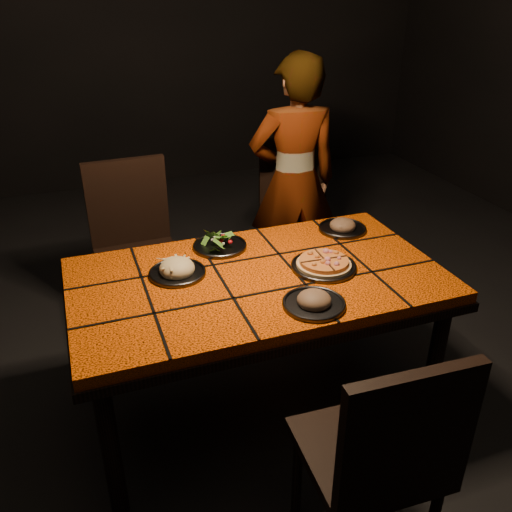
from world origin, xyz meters
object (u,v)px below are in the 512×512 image
object	(u,v)px
plate_pizza	(324,265)
diner	(294,182)
dining_table	(258,290)
chair_near	(383,454)
chair_far_left	(134,238)
chair_far_right	(296,205)
plate_pasta	(177,270)

from	to	relation	value
plate_pizza	diner	bearing A→B (deg)	73.64
dining_table	diner	xyz separation A→B (m)	(0.60, 0.99, 0.10)
chair_near	diner	distance (m)	1.97
diner	chair_far_left	bearing A→B (deg)	10.56
dining_table	chair_far_right	size ratio (longest dim) A/B	1.62
diner	plate_pasta	size ratio (longest dim) A/B	6.22
chair_near	chair_far_right	bearing A→B (deg)	-103.62
dining_table	chair_near	world-z (taller)	chair_near
chair_far_right	plate_pizza	bearing A→B (deg)	-97.44
plate_pizza	plate_pasta	bearing A→B (deg)	165.23
chair_far_left	diner	size ratio (longest dim) A/B	0.65
chair_far_left	chair_far_right	size ratio (longest dim) A/B	1.01
chair_far_right	chair_far_left	bearing A→B (deg)	-161.15
chair_near	plate_pasta	bearing A→B (deg)	-65.04
chair_far_right	diner	bearing A→B (deg)	-116.53
chair_near	chair_far_left	size ratio (longest dim) A/B	0.95
chair_near	diner	size ratio (longest dim) A/B	0.62
chair_near	chair_far_left	distance (m)	1.89
diner	chair_near	bearing A→B (deg)	81.52
chair_far_right	plate_pasta	xyz separation A→B (m)	(-0.99, -0.95, 0.20)
chair_far_left	diner	xyz separation A→B (m)	(1.01, 0.07, 0.19)
chair_far_left	plate_pasta	bearing A→B (deg)	-86.19
chair_far_right	diner	size ratio (longest dim) A/B	0.65
chair_far_left	chair_far_right	distance (m)	1.08
plate_pizza	chair_far_left	bearing A→B (deg)	126.26
dining_table	chair_near	xyz separation A→B (m)	(0.10, -0.90, -0.12)
diner	plate_pasta	xyz separation A→B (m)	(-0.93, -0.87, 0.00)
plate_pizza	plate_pasta	size ratio (longest dim) A/B	1.17
chair_near	dining_table	bearing A→B (deg)	-81.55
chair_far_left	chair_far_right	bearing A→B (deg)	6.09
diner	plate_pasta	distance (m)	1.27
diner	plate_pizza	bearing A→B (deg)	80.10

